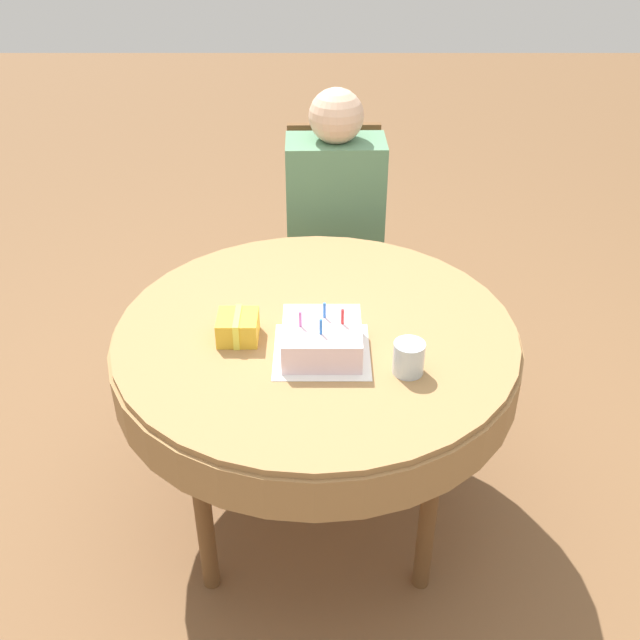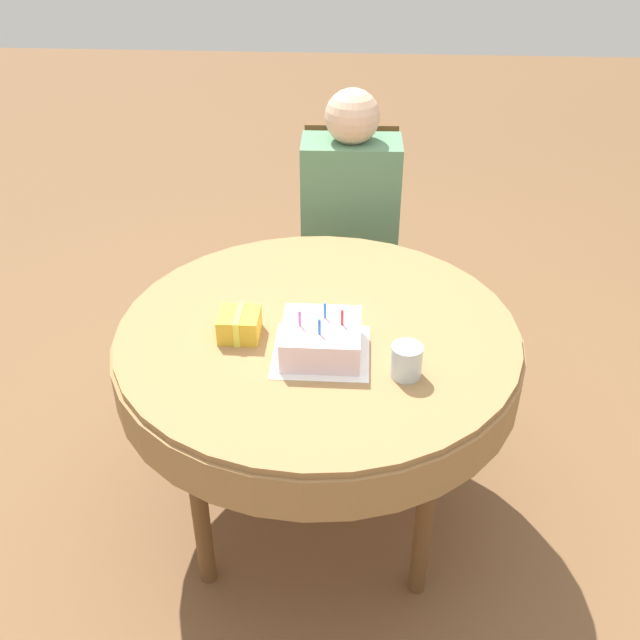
# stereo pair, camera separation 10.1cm
# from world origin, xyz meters

# --- Properties ---
(ground_plane) EXTENTS (12.00, 12.00, 0.00)m
(ground_plane) POSITION_xyz_m (0.00, 0.00, 0.00)
(ground_plane) COLOR brown
(dining_table) EXTENTS (1.17, 1.17, 0.72)m
(dining_table) POSITION_xyz_m (0.00, 0.00, 0.63)
(dining_table) COLOR #9E7547
(dining_table) RESTS_ON ground_plane
(chair) EXTENTS (0.41, 0.41, 0.96)m
(chair) POSITION_xyz_m (0.07, 0.94, 0.51)
(chair) COLOR brown
(chair) RESTS_ON ground_plane
(person) EXTENTS (0.37, 0.31, 1.15)m
(person) POSITION_xyz_m (0.07, 0.85, 0.69)
(person) COLOR #DBB293
(person) RESTS_ON ground_plane
(napkin) EXTENTS (0.26, 0.26, 0.00)m
(napkin) POSITION_xyz_m (0.02, -0.11, 0.72)
(napkin) COLOR white
(napkin) RESTS_ON dining_table
(birthday_cake) EXTENTS (0.21, 0.21, 0.13)m
(birthday_cake) POSITION_xyz_m (0.02, -0.11, 0.76)
(birthday_cake) COLOR silver
(birthday_cake) RESTS_ON dining_table
(drinking_glass) EXTENTS (0.08, 0.08, 0.09)m
(drinking_glass) POSITION_xyz_m (0.24, -0.20, 0.76)
(drinking_glass) COLOR silver
(drinking_glass) RESTS_ON dining_table
(gift_box) EXTENTS (0.11, 0.12, 0.08)m
(gift_box) POSITION_xyz_m (-0.22, -0.05, 0.75)
(gift_box) COLOR gold
(gift_box) RESTS_ON dining_table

